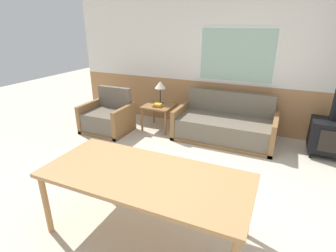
{
  "coord_description": "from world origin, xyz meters",
  "views": [
    {
      "loc": [
        0.81,
        -2.53,
        2.06
      ],
      "look_at": [
        -0.75,
        0.96,
        0.54
      ],
      "focal_mm": 28.0,
      "sensor_mm": 36.0,
      "label": 1
    }
  ],
  "objects_px": {
    "couch": "(224,127)",
    "armchair": "(108,119)",
    "side_table": "(159,109)",
    "dining_table": "(145,180)",
    "table_lamp": "(160,86)",
    "wood_stove": "(333,122)"
  },
  "relations": [
    {
      "from": "couch",
      "to": "wood_stove",
      "type": "distance_m",
      "value": 1.73
    },
    {
      "from": "armchair",
      "to": "dining_table",
      "type": "bearing_deg",
      "value": -60.02
    },
    {
      "from": "couch",
      "to": "table_lamp",
      "type": "bearing_deg",
      "value": 175.28
    },
    {
      "from": "side_table",
      "to": "dining_table",
      "type": "distance_m",
      "value": 2.92
    },
    {
      "from": "dining_table",
      "to": "wood_stove",
      "type": "relative_size",
      "value": 0.79
    },
    {
      "from": "table_lamp",
      "to": "dining_table",
      "type": "height_order",
      "value": "table_lamp"
    },
    {
      "from": "armchair",
      "to": "table_lamp",
      "type": "xyz_separation_m",
      "value": [
        0.87,
        0.65,
        0.62
      ]
    },
    {
      "from": "couch",
      "to": "table_lamp",
      "type": "height_order",
      "value": "table_lamp"
    },
    {
      "from": "side_table",
      "to": "table_lamp",
      "type": "bearing_deg",
      "value": 98.66
    },
    {
      "from": "couch",
      "to": "armchair",
      "type": "height_order",
      "value": "armchair"
    },
    {
      "from": "armchair",
      "to": "side_table",
      "type": "height_order",
      "value": "armchair"
    },
    {
      "from": "armchair",
      "to": "side_table",
      "type": "distance_m",
      "value": 1.05
    },
    {
      "from": "armchair",
      "to": "dining_table",
      "type": "xyz_separation_m",
      "value": [
        2.05,
        -2.13,
        0.4
      ]
    },
    {
      "from": "table_lamp",
      "to": "dining_table",
      "type": "relative_size",
      "value": 0.23
    },
    {
      "from": "table_lamp",
      "to": "wood_stove",
      "type": "xyz_separation_m",
      "value": [
        3.06,
        -0.03,
        -0.29
      ]
    },
    {
      "from": "couch",
      "to": "dining_table",
      "type": "xyz_separation_m",
      "value": [
        -0.19,
        -2.66,
        0.4
      ]
    },
    {
      "from": "table_lamp",
      "to": "wood_stove",
      "type": "height_order",
      "value": "wood_stove"
    },
    {
      "from": "side_table",
      "to": "dining_table",
      "type": "xyz_separation_m",
      "value": [
        1.16,
        -2.67,
        0.23
      ]
    },
    {
      "from": "side_table",
      "to": "dining_table",
      "type": "height_order",
      "value": "dining_table"
    },
    {
      "from": "side_table",
      "to": "table_lamp",
      "type": "relative_size",
      "value": 1.24
    },
    {
      "from": "table_lamp",
      "to": "dining_table",
      "type": "distance_m",
      "value": 3.02
    },
    {
      "from": "couch",
      "to": "armchair",
      "type": "distance_m",
      "value": 2.3
    }
  ]
}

